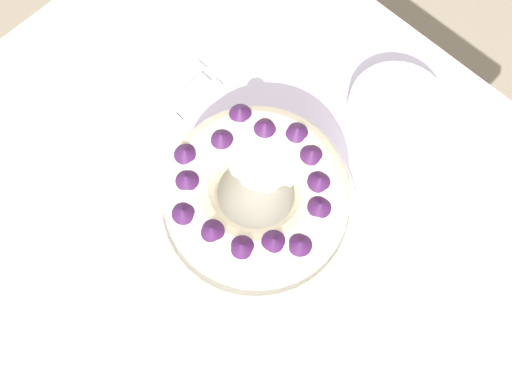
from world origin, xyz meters
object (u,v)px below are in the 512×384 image
at_px(fork, 175,105).
at_px(serving_knife, 154,106).
at_px(cake_knife, 179,117).
at_px(side_bowl, 395,111).
at_px(serving_dish, 256,203).
at_px(bundt_cake, 256,192).

relative_size(fork, serving_knife, 0.87).
distance_m(fork, serving_knife, 0.04).
bearing_deg(fork, cake_knife, -29.96).
xyz_separation_m(cake_knife, side_bowl, (0.27, 0.26, 0.02)).
xyz_separation_m(serving_dish, bundt_cake, (-0.00, -0.00, 0.05)).
bearing_deg(fork, serving_dish, -11.77).
distance_m(serving_dish, bundt_cake, 0.05).
relative_size(serving_dish, bundt_cake, 1.13).
xyz_separation_m(serving_dish, serving_knife, (-0.25, 0.00, -0.01)).
bearing_deg(serving_dish, bundt_cake, -163.49).
height_order(serving_dish, fork, serving_dish).
xyz_separation_m(serving_dish, side_bowl, (0.06, 0.28, 0.01)).
xyz_separation_m(fork, side_bowl, (0.29, 0.25, 0.02)).
distance_m(serving_dish, serving_knife, 0.25).
xyz_separation_m(bundt_cake, cake_knife, (-0.21, 0.02, -0.06)).
xyz_separation_m(serving_dish, cake_knife, (-0.21, 0.02, -0.01)).
bearing_deg(serving_knife, fork, 46.40).
distance_m(serving_knife, side_bowl, 0.42).
bearing_deg(cake_knife, serving_dish, -8.86).
relative_size(bundt_cake, fork, 1.58).
bearing_deg(cake_knife, side_bowl, 41.08).
bearing_deg(fork, side_bowl, 36.76).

